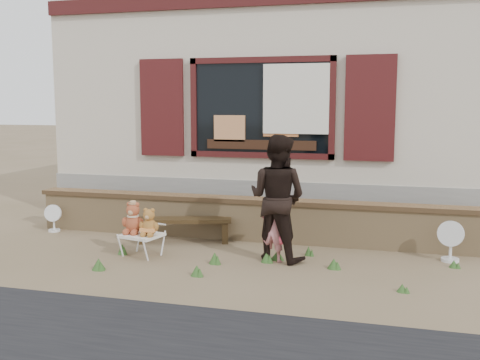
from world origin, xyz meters
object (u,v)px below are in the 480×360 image
(bench, at_px, (183,225))
(folding_chair, at_px, (142,236))
(child, at_px, (273,228))
(teddy_bear_right, at_px, (149,221))
(teddy_bear_left, at_px, (133,217))
(adult, at_px, (277,198))

(bench, distance_m, folding_chair, 0.93)
(bench, height_order, child, child)
(bench, distance_m, teddy_bear_right, 0.96)
(bench, xyz_separation_m, teddy_bear_left, (-0.42, -0.85, 0.26))
(bench, height_order, folding_chair, bench)
(bench, distance_m, child, 1.71)
(teddy_bear_right, bearing_deg, folding_chair, 180.00)
(teddy_bear_left, height_order, child, child)
(teddy_bear_right, xyz_separation_m, child, (1.70, 0.24, -0.04))
(folding_chair, distance_m, teddy_bear_left, 0.29)
(bench, relative_size, teddy_bear_left, 3.34)
(teddy_bear_right, bearing_deg, bench, 94.46)
(folding_chair, distance_m, child, 1.86)
(bench, relative_size, adult, 0.88)
(folding_chair, xyz_separation_m, teddy_bear_right, (0.14, -0.03, 0.22))
(child, bearing_deg, adult, -95.58)
(child, height_order, adult, adult)
(bench, relative_size, folding_chair, 2.49)
(bench, bearing_deg, adult, -35.41)
(child, bearing_deg, teddy_bear_left, 13.15)
(folding_chair, height_order, adult, adult)
(folding_chair, height_order, teddy_bear_left, teddy_bear_left)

